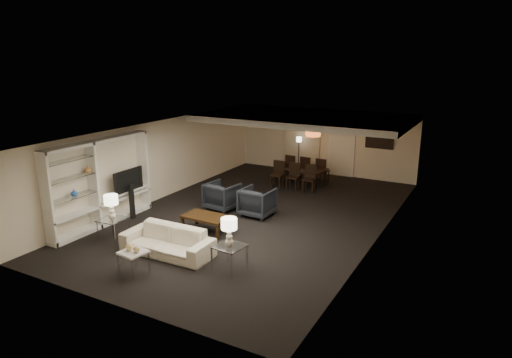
{
  "coord_description": "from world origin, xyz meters",
  "views": [
    {
      "loc": [
        5.92,
        -10.88,
        4.54
      ],
      "look_at": [
        0.0,
        0.0,
        1.1
      ],
      "focal_mm": 32.0,
      "sensor_mm": 36.0,
      "label": 1
    }
  ],
  "objects_px": {
    "side_table_left": "(114,230)",
    "chair_nr": "(309,179)",
    "coffee_table": "(207,223)",
    "table_lamp_left": "(112,207)",
    "chair_nl": "(277,174)",
    "floor_lamp": "(299,155)",
    "sofa": "(167,241)",
    "vase_blue": "(74,193)",
    "pendant_light": "(313,133)",
    "vase_amber": "(88,169)",
    "marble_table": "(134,262)",
    "table_lamp_right": "(229,232)",
    "side_table_right": "(230,258)",
    "television": "(125,180)",
    "floor_speaker": "(132,201)",
    "armchair_right": "(257,202)",
    "armchair_left": "(222,196)",
    "chair_fl": "(292,166)",
    "chair_fm": "(307,168)",
    "dining_table": "(300,176)",
    "chair_nm": "(293,176)",
    "chair_fr": "(323,170)"
  },
  "relations": [
    {
      "from": "sofa",
      "to": "floor_speaker",
      "type": "bearing_deg",
      "value": 148.59
    },
    {
      "from": "sofa",
      "to": "floor_lamp",
      "type": "distance_m",
      "value": 8.33
    },
    {
      "from": "dining_table",
      "to": "armchair_right",
      "type": "bearing_deg",
      "value": -80.47
    },
    {
      "from": "side_table_right",
      "to": "chair_nr",
      "type": "distance_m",
      "value": 6.22
    },
    {
      "from": "table_lamp_right",
      "to": "chair_nl",
      "type": "xyz_separation_m",
      "value": [
        -1.88,
        6.18,
        -0.42
      ]
    },
    {
      "from": "pendant_light",
      "to": "marble_table",
      "type": "distance_m",
      "value": 8.08
    },
    {
      "from": "side_table_left",
      "to": "chair_nr",
      "type": "height_order",
      "value": "chair_nr"
    },
    {
      "from": "table_lamp_left",
      "to": "floor_lamp",
      "type": "distance_m",
      "value": 8.44
    },
    {
      "from": "vase_blue",
      "to": "chair_fl",
      "type": "bearing_deg",
      "value": 71.66
    },
    {
      "from": "chair_nm",
      "to": "vase_amber",
      "type": "bearing_deg",
      "value": -122.95
    },
    {
      "from": "vase_blue",
      "to": "chair_nl",
      "type": "distance_m",
      "value": 6.92
    },
    {
      "from": "sofa",
      "to": "dining_table",
      "type": "distance_m",
      "value": 6.85
    },
    {
      "from": "armchair_left",
      "to": "table_lamp_right",
      "type": "bearing_deg",
      "value": 130.62
    },
    {
      "from": "chair_nm",
      "to": "chair_fl",
      "type": "xyz_separation_m",
      "value": [
        -0.6,
        1.3,
        0.0
      ]
    },
    {
      "from": "chair_nm",
      "to": "chair_fm",
      "type": "xyz_separation_m",
      "value": [
        0.0,
        1.3,
        0.0
      ]
    },
    {
      "from": "sofa",
      "to": "coffee_table",
      "type": "bearing_deg",
      "value": 89.12
    },
    {
      "from": "pendant_light",
      "to": "sofa",
      "type": "relative_size",
      "value": 0.24
    },
    {
      "from": "table_lamp_left",
      "to": "chair_fm",
      "type": "height_order",
      "value": "table_lamp_left"
    },
    {
      "from": "sofa",
      "to": "chair_nl",
      "type": "height_order",
      "value": "chair_nl"
    },
    {
      "from": "armchair_left",
      "to": "chair_fr",
      "type": "xyz_separation_m",
      "value": [
        1.62,
        4.18,
        0.05
      ]
    },
    {
      "from": "floor_speaker",
      "to": "chair_fl",
      "type": "relative_size",
      "value": 1.1
    },
    {
      "from": "side_table_right",
      "to": "chair_nl",
      "type": "xyz_separation_m",
      "value": [
        -1.88,
        6.18,
        0.17
      ]
    },
    {
      "from": "chair_nl",
      "to": "floor_lamp",
      "type": "bearing_deg",
      "value": 88.62
    },
    {
      "from": "vase_amber",
      "to": "dining_table",
      "type": "xyz_separation_m",
      "value": [
        3.15,
        6.55,
        -1.34
      ]
    },
    {
      "from": "table_lamp_right",
      "to": "chair_nr",
      "type": "height_order",
      "value": "table_lamp_right"
    },
    {
      "from": "pendant_light",
      "to": "table_lamp_left",
      "type": "height_order",
      "value": "pendant_light"
    },
    {
      "from": "armchair_left",
      "to": "chair_nl",
      "type": "distance_m",
      "value": 2.91
    },
    {
      "from": "sofa",
      "to": "vase_blue",
      "type": "height_order",
      "value": "vase_blue"
    },
    {
      "from": "floor_speaker",
      "to": "armchair_right",
      "type": "bearing_deg",
      "value": 34.14
    },
    {
      "from": "armchair_right",
      "to": "side_table_right",
      "type": "bearing_deg",
      "value": 109.97
    },
    {
      "from": "sofa",
      "to": "vase_amber",
      "type": "relative_size",
      "value": 12.16
    },
    {
      "from": "sofa",
      "to": "side_table_right",
      "type": "height_order",
      "value": "sofa"
    },
    {
      "from": "coffee_table",
      "to": "table_lamp_left",
      "type": "distance_m",
      "value": 2.43
    },
    {
      "from": "vase_amber",
      "to": "floor_speaker",
      "type": "relative_size",
      "value": 0.18
    },
    {
      "from": "pendant_light",
      "to": "sofa",
      "type": "xyz_separation_m",
      "value": [
        -0.88,
        -6.76,
        -1.6
      ]
    },
    {
      "from": "television",
      "to": "chair_nl",
      "type": "height_order",
      "value": "television"
    },
    {
      "from": "side_table_left",
      "to": "chair_fm",
      "type": "relative_size",
      "value": 0.66
    },
    {
      "from": "chair_fm",
      "to": "pendant_light",
      "type": "bearing_deg",
      "value": 127.69
    },
    {
      "from": "sofa",
      "to": "floor_speaker",
      "type": "distance_m",
      "value": 2.81
    },
    {
      "from": "coffee_table",
      "to": "floor_speaker",
      "type": "xyz_separation_m",
      "value": [
        -2.41,
        -0.18,
        0.28
      ]
    },
    {
      "from": "sofa",
      "to": "armchair_right",
      "type": "distance_m",
      "value": 3.36
    },
    {
      "from": "television",
      "to": "vase_amber",
      "type": "bearing_deg",
      "value": 178.63
    },
    {
      "from": "chair_fr",
      "to": "pendant_light",
      "type": "bearing_deg",
      "value": 84.16
    },
    {
      "from": "armchair_left",
      "to": "vase_blue",
      "type": "xyz_separation_m",
      "value": [
        -2.13,
        -3.51,
        0.74
      ]
    },
    {
      "from": "coffee_table",
      "to": "television",
      "type": "bearing_deg",
      "value": -178.68
    },
    {
      "from": "coffee_table",
      "to": "dining_table",
      "type": "height_order",
      "value": "dining_table"
    },
    {
      "from": "chair_fl",
      "to": "television",
      "type": "bearing_deg",
      "value": 70.36
    },
    {
      "from": "marble_table",
      "to": "vase_blue",
      "type": "height_order",
      "value": "vase_blue"
    },
    {
      "from": "pendant_light",
      "to": "table_lamp_left",
      "type": "relative_size",
      "value": 0.83
    },
    {
      "from": "table_lamp_right",
      "to": "chair_fm",
      "type": "xyz_separation_m",
      "value": [
        -1.28,
        7.48,
        -0.42
      ]
    }
  ]
}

